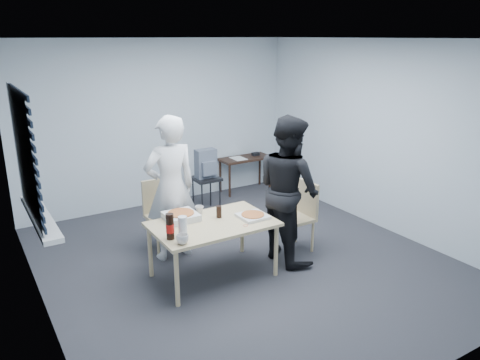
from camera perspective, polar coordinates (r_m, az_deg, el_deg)
room at (r=4.96m, az=-24.35°, el=1.77°), size 5.00×5.00×5.00m
dining_table at (r=5.22m, az=-3.34°, el=-5.83°), size 1.34×0.85×0.65m
chair_far at (r=6.05m, az=-9.52°, el=-3.53°), size 0.42×0.42×0.89m
chair_right at (r=5.96m, az=7.30°, el=-3.76°), size 0.42×0.42×0.89m
person_white at (r=5.64m, az=-8.46°, el=-1.02°), size 0.65×0.42×1.77m
person_black at (r=5.58m, az=5.91°, el=-1.11°), size 0.47×0.86×1.77m
side_table at (r=8.15m, az=0.66°, el=2.25°), size 0.91×0.40×0.61m
stool at (r=7.25m, az=-4.14°, el=-0.49°), size 0.39×0.39×0.54m
backpack at (r=7.15m, az=-4.15°, el=1.96°), size 0.32×0.23×0.44m
pizza_box_a at (r=5.30m, az=-7.20°, el=-4.38°), size 0.35×0.35×0.09m
pizza_box_b at (r=5.32m, az=1.57°, el=-4.39°), size 0.31×0.31×0.04m
mug_a at (r=4.70m, az=-7.02°, el=-7.17°), size 0.17×0.17×0.10m
mug_b at (r=5.44m, az=-4.98°, el=-3.65°), size 0.10×0.10×0.09m
cola_glass at (r=5.31m, az=-2.59°, el=-3.90°), size 0.08×0.08×0.14m
soda_bottle at (r=4.79m, az=-8.52°, el=-5.68°), size 0.09×0.09×0.27m
plastic_cups at (r=4.84m, az=-7.00°, el=-5.67°), size 0.10×0.10×0.22m
rubber_band at (r=5.11m, az=0.67°, el=-5.56°), size 0.06×0.06×0.00m
papers at (r=8.04m, az=-0.19°, el=2.65°), size 0.28×0.34×0.00m
black_box at (r=8.25m, az=1.92°, el=3.18°), size 0.14×0.11×0.05m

